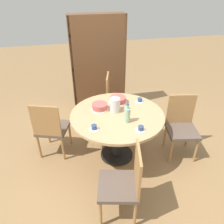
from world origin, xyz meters
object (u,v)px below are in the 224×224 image
water_bottle (127,115)px  cup_b (140,100)px  coffee_pot (115,104)px  cake_main (118,100)px  cake_second (100,107)px  cup_c (94,128)px  chair_b (181,125)px  chair_d (51,128)px  chair_a (124,182)px  chair_c (115,98)px  bookshelf (98,66)px  cup_a (141,129)px

water_bottle → cup_b: water_bottle is taller
coffee_pot → cup_b: 0.47m
cake_main → cake_second: bearing=-155.7°
cup_c → cake_main: bearing=52.7°
chair_b → chair_d: size_ratio=1.00×
chair_a → chair_c: size_ratio=1.00×
bookshelf → cup_a: bookshelf is taller
chair_b → chair_d: 1.89m
coffee_pot → cup_c: (-0.35, -0.36, -0.08)m
chair_b → chair_d: (-1.85, 0.37, 0.00)m
cake_main → water_bottle: bearing=-91.2°
chair_a → chair_d: (-0.75, 1.19, 0.00)m
cup_a → chair_c: bearing=89.3°
chair_d → coffee_pot: 0.99m
cake_main → cup_a: cake_main is taller
chair_b → bookshelf: (-0.92, 1.66, 0.41)m
cake_main → cake_second: 0.32m
cake_main → cup_c: 0.74m
bookshelf → chair_b: bearing=119.1°
chair_b → cup_a: (-0.76, -0.31, 0.28)m
chair_c → coffee_pot: size_ratio=3.78×
chair_a → bookshelf: bookshelf is taller
water_bottle → chair_d: bearing=155.0°
chair_c → cup_c: (-0.56, -1.21, 0.28)m
chair_b → cup_c: chair_b is taller
chair_a → cake_main: chair_a is taller
coffee_pot → cake_main: bearing=66.4°
chair_b → chair_d: same height
water_bottle → cake_main: water_bottle is taller
coffee_pot → cup_b: size_ratio=1.95×
water_bottle → cup_a: (0.11, -0.22, -0.08)m
chair_a → coffee_pot: coffee_pot is taller
coffee_pot → cup_b: bearing=22.7°
chair_d → chair_a: bearing=141.9°
coffee_pot → water_bottle: 0.30m
bookshelf → cake_second: bookshelf is taller
chair_b → cup_c: (-1.30, -0.16, 0.28)m
bookshelf → cup_c: (-0.38, -1.82, -0.13)m
bookshelf → cup_c: size_ratio=14.57×
bookshelf → cake_second: 1.39m
bookshelf → cake_second: bearing=80.7°
cup_b → cake_second: bearing=-172.7°
bookshelf → cup_b: (0.39, -1.29, -0.13)m
chair_a → chair_d: bearing=-134.0°
chair_a → cup_b: size_ratio=7.35×
coffee_pot → chair_d: bearing=168.9°
chair_d → cup_c: (0.55, -0.53, 0.28)m
chair_b → chair_c: size_ratio=1.00×
chair_b → chair_c: (-0.74, 1.04, 0.00)m
chair_a → cup_a: chair_a is taller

